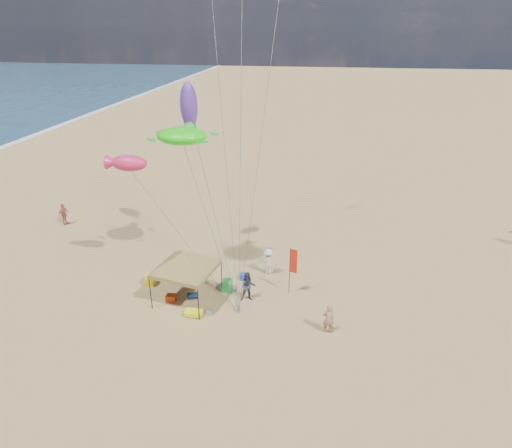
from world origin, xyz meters
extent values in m
plane|color=tan|center=(0.00, 0.00, 0.00)|extent=(280.00, 280.00, 0.00)
cylinder|color=black|center=(-4.52, 2.91, 0.92)|extent=(0.06, 0.06, 1.85)
cylinder|color=black|center=(-1.81, 2.36, 0.92)|extent=(0.06, 0.06, 1.85)
cylinder|color=black|center=(-5.08, 0.20, 0.92)|extent=(0.06, 0.06, 1.85)
cylinder|color=black|center=(-2.37, -0.36, 0.92)|extent=(0.06, 0.06, 1.85)
cube|color=olive|center=(-3.45, 1.28, 1.96)|extent=(3.37, 3.37, 0.22)
pyramid|color=olive|center=(-3.45, 1.28, 2.99)|extent=(5.48, 5.48, 0.92)
cylinder|color=black|center=(1.88, 2.83, 1.41)|extent=(0.04, 0.04, 2.82)
cube|color=red|center=(2.07, 2.78, 2.06)|extent=(0.40, 0.14, 1.41)
cube|color=#B3360E|center=(-4.32, 1.03, 0.19)|extent=(0.54, 0.38, 0.38)
cube|color=#173EBC|center=(-0.79, 3.78, 0.19)|extent=(0.54, 0.38, 0.38)
cylinder|color=#0C1E38|center=(-3.23, 1.43, 0.18)|extent=(0.69, 0.54, 0.36)
cylinder|color=orange|center=(-5.08, 4.87, 0.18)|extent=(0.54, 0.69, 0.36)
cube|color=green|center=(-1.53, 2.47, 0.35)|extent=(0.50, 0.50, 0.70)
cube|color=yellow|center=(-6.03, 2.38, 0.35)|extent=(0.50, 0.50, 0.70)
cube|color=slate|center=(-1.95, 0.23, 0.14)|extent=(0.34, 0.30, 0.28)
cube|color=yellow|center=(-2.74, -0.08, 0.20)|extent=(0.90, 0.50, 0.24)
imported|color=#AB7561|center=(4.04, -0.29, 0.79)|extent=(0.64, 0.49, 1.58)
imported|color=#353D49|center=(-0.24, 1.77, 0.85)|extent=(0.96, 0.82, 1.69)
imported|color=silver|center=(0.47, 4.66, 0.83)|extent=(1.17, 0.81, 1.65)
imported|color=#AE6243|center=(-15.40, 9.29, 0.81)|extent=(0.57, 1.01, 1.62)
ellipsoid|color=#24F312|center=(-4.21, 4.36, 8.22)|extent=(3.27, 2.93, 0.90)
ellipsoid|color=#DF265A|center=(-6.75, 3.06, 6.99)|extent=(2.18, 1.69, 0.87)
ellipsoid|color=#6234AB|center=(-4.72, 7.51, 9.26)|extent=(1.35, 1.35, 2.67)
camera|label=1|loc=(3.33, -17.76, 13.69)|focal=30.75mm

